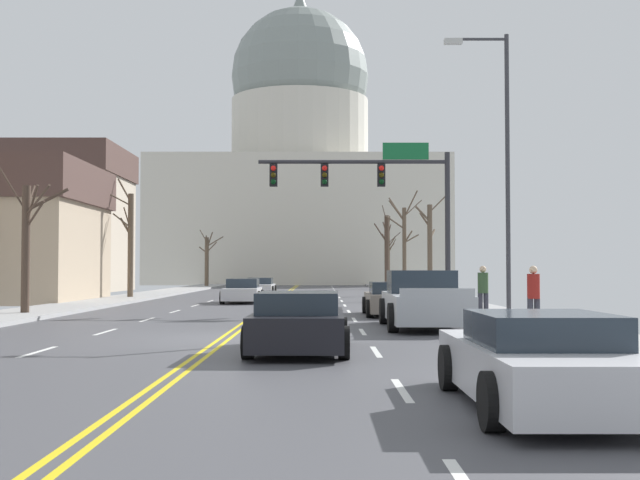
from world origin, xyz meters
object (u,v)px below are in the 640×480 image
at_px(sedan_oncoming_01, 262,287).
at_px(sedan_near_02, 301,323).
at_px(pedestrian_00, 536,293).
at_px(pedestrian_01, 485,289).
at_px(sedan_near_00, 395,300).
at_px(street_lamp_right, 503,153).
at_px(pickup_truck_near_01, 426,302).
at_px(sedan_oncoming_00, 245,291).
at_px(signal_gantry, 381,188).
at_px(sedan_near_03, 542,363).

bearing_deg(sedan_oncoming_01, sedan_near_02, -84.41).
relative_size(pedestrian_00, pedestrian_01, 0.99).
bearing_deg(sedan_near_00, pedestrian_00, -67.35).
relative_size(street_lamp_right, pickup_truck_near_01, 1.61).
bearing_deg(street_lamp_right, pedestrian_01, 105.01).
bearing_deg(sedan_near_02, sedan_oncoming_00, 98.33).
distance_m(pickup_truck_near_01, sedan_oncoming_01, 29.32).
relative_size(signal_gantry, pedestrian_00, 4.77).
xyz_separation_m(signal_gantry, sedan_oncoming_00, (-6.35, 7.51, -4.46)).
distance_m(sedan_near_03, sedan_oncoming_00, 31.06).
xyz_separation_m(street_lamp_right, pedestrian_00, (0.19, -3.00, -4.26)).
height_order(sedan_near_00, sedan_near_03, sedan_near_00).
bearing_deg(sedan_oncoming_01, pedestrian_00, -72.09).
relative_size(sedan_oncoming_01, pedestrian_01, 2.54).
bearing_deg(signal_gantry, sedan_near_02, -100.03).
relative_size(sedan_oncoming_00, pedestrian_01, 2.53).
distance_m(signal_gantry, sedan_near_00, 5.59).
height_order(sedan_near_00, sedan_oncoming_01, sedan_near_00).
bearing_deg(pedestrian_00, street_lamp_right, 93.66).
bearing_deg(sedan_oncoming_00, signal_gantry, -49.80).
bearing_deg(sedan_near_02, sedan_near_00, 76.49).
distance_m(street_lamp_right, sedan_near_03, 15.88).
bearing_deg(sedan_near_03, pickup_truck_near_01, 88.60).
height_order(sedan_near_00, pedestrian_01, pedestrian_01).
bearing_deg(pedestrian_00, sedan_near_02, -139.88).
xyz_separation_m(sedan_near_02, pedestrian_00, (6.26, 5.28, 0.46)).
bearing_deg(sedan_oncoming_01, sedan_near_00, -73.76).
distance_m(signal_gantry, street_lamp_right, 8.59).
height_order(signal_gantry, pedestrian_01, signal_gantry).
relative_size(sedan_oncoming_00, pedestrian_00, 2.56).
bearing_deg(sedan_oncoming_00, pedestrian_01, -57.13).
relative_size(pickup_truck_near_01, pedestrian_00, 3.35).
height_order(street_lamp_right, sedan_near_00, street_lamp_right).
relative_size(sedan_near_02, sedan_oncoming_01, 1.04).
bearing_deg(street_lamp_right, pickup_truck_near_01, -151.45).
relative_size(sedan_near_00, sedan_near_02, 1.02).
bearing_deg(sedan_near_02, pedestrian_01, 58.79).
distance_m(street_lamp_right, sedan_near_00, 7.24).
xyz_separation_m(sedan_near_02, pedestrian_01, (5.74, 9.48, 0.47)).
relative_size(street_lamp_right, pedestrian_00, 5.38).
bearing_deg(pickup_truck_near_01, sedan_oncoming_00, 112.35).
distance_m(pickup_truck_near_01, sedan_near_02, 7.69).
distance_m(signal_gantry, pedestrian_00, 12.15).
height_order(signal_gantry, pedestrian_00, signal_gantry).
distance_m(sedan_near_03, sedan_oncoming_01, 42.46).
height_order(street_lamp_right, pedestrian_00, street_lamp_right).
xyz_separation_m(sedan_near_00, pickup_truck_near_01, (0.38, -6.01, 0.16)).
height_order(sedan_near_02, pedestrian_00, pedestrian_00).
relative_size(sedan_near_00, pedestrian_00, 2.72).
bearing_deg(sedan_near_03, sedan_near_02, 115.47).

